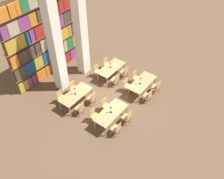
% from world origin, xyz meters
% --- Properties ---
extents(ground_plane, '(40.00, 40.00, 0.00)m').
position_xyz_m(ground_plane, '(0.00, 0.00, 0.00)').
color(ground_plane, brown).
extents(bookshelf_bank, '(6.24, 0.35, 5.50)m').
position_xyz_m(bookshelf_bank, '(-0.01, 4.56, 2.67)').
color(bookshelf_bank, brown).
rests_on(bookshelf_bank, ground_plane).
extents(pillar_left, '(0.61, 0.61, 6.00)m').
position_xyz_m(pillar_left, '(-1.02, 2.98, 3.00)').
color(pillar_left, silver).
rests_on(pillar_left, ground_plane).
extents(pillar_center, '(0.61, 0.61, 6.00)m').
position_xyz_m(pillar_center, '(1.02, 2.98, 3.00)').
color(pillar_center, silver).
rests_on(pillar_center, ground_plane).
extents(reading_table_0, '(1.98, 0.89, 0.76)m').
position_xyz_m(reading_table_0, '(-1.50, -1.18, 0.67)').
color(reading_table_0, tan).
rests_on(reading_table_0, ground_plane).
extents(chair_0, '(0.42, 0.40, 0.87)m').
position_xyz_m(chair_0, '(-2.00, -1.90, 0.47)').
color(chair_0, tan).
rests_on(chair_0, ground_plane).
extents(chair_1, '(0.42, 0.40, 0.87)m').
position_xyz_m(chair_1, '(-2.00, -0.45, 0.47)').
color(chair_1, tan).
rests_on(chair_1, ground_plane).
extents(chair_2, '(0.42, 0.40, 0.87)m').
position_xyz_m(chair_2, '(-1.04, -1.90, 0.47)').
color(chair_2, tan).
rests_on(chair_2, ground_plane).
extents(chair_3, '(0.42, 0.40, 0.87)m').
position_xyz_m(chair_3, '(-1.04, -0.45, 0.47)').
color(chair_3, tan).
rests_on(chair_3, ground_plane).
extents(desk_lamp_0, '(0.14, 0.14, 0.41)m').
position_xyz_m(desk_lamp_0, '(-1.51, -1.17, 1.03)').
color(desk_lamp_0, '#232328').
rests_on(desk_lamp_0, reading_table_0).
extents(reading_table_1, '(1.98, 0.89, 0.76)m').
position_xyz_m(reading_table_1, '(1.53, -1.22, 0.67)').
color(reading_table_1, tan).
rests_on(reading_table_1, ground_plane).
extents(chair_4, '(0.42, 0.40, 0.87)m').
position_xyz_m(chair_4, '(1.02, -1.94, 0.47)').
color(chair_4, tan).
rests_on(chair_4, ground_plane).
extents(chair_5, '(0.42, 0.40, 0.87)m').
position_xyz_m(chair_5, '(1.02, -0.49, 0.47)').
color(chair_5, tan).
rests_on(chair_5, ground_plane).
extents(chair_6, '(0.42, 0.40, 0.87)m').
position_xyz_m(chair_6, '(1.99, -1.94, 0.47)').
color(chair_6, tan).
rests_on(chair_6, ground_plane).
extents(chair_7, '(0.42, 0.40, 0.87)m').
position_xyz_m(chair_7, '(1.99, -0.49, 0.47)').
color(chair_7, tan).
rests_on(chair_7, ground_plane).
extents(desk_lamp_1, '(0.14, 0.14, 0.46)m').
position_xyz_m(desk_lamp_1, '(1.32, -1.18, 1.06)').
color(desk_lamp_1, '#232328').
rests_on(desk_lamp_1, reading_table_1).
extents(reading_table_2, '(1.98, 0.89, 0.76)m').
position_xyz_m(reading_table_2, '(-1.59, 1.24, 0.67)').
color(reading_table_2, tan).
rests_on(reading_table_2, ground_plane).
extents(chair_8, '(0.42, 0.40, 0.87)m').
position_xyz_m(chair_8, '(-2.06, 0.51, 0.47)').
color(chair_8, tan).
rests_on(chair_8, ground_plane).
extents(chair_9, '(0.42, 0.40, 0.87)m').
position_xyz_m(chair_9, '(-2.06, 1.97, 0.47)').
color(chair_9, tan).
rests_on(chair_9, ground_plane).
extents(chair_10, '(0.42, 0.40, 0.87)m').
position_xyz_m(chair_10, '(-1.07, 0.51, 0.47)').
color(chair_10, tan).
rests_on(chair_10, ground_plane).
extents(chair_11, '(0.42, 0.40, 0.87)m').
position_xyz_m(chair_11, '(-1.07, 1.97, 0.47)').
color(chair_11, tan).
rests_on(chair_11, ground_plane).
extents(desk_lamp_2, '(0.14, 0.14, 0.47)m').
position_xyz_m(desk_lamp_2, '(-1.59, 1.27, 1.07)').
color(desk_lamp_2, '#232328').
rests_on(desk_lamp_2, reading_table_2).
extents(reading_table_3, '(1.98, 0.89, 0.76)m').
position_xyz_m(reading_table_3, '(1.55, 1.11, 0.67)').
color(reading_table_3, tan).
rests_on(reading_table_3, ground_plane).
extents(chair_12, '(0.42, 0.40, 0.87)m').
position_xyz_m(chair_12, '(1.04, 0.38, 0.47)').
color(chair_12, tan).
rests_on(chair_12, ground_plane).
extents(chair_13, '(0.42, 0.40, 0.87)m').
position_xyz_m(chair_13, '(1.04, 1.84, 0.47)').
color(chair_13, tan).
rests_on(chair_13, ground_plane).
extents(chair_14, '(0.42, 0.40, 0.87)m').
position_xyz_m(chair_14, '(2.02, 0.38, 0.47)').
color(chair_14, tan).
rests_on(chair_14, ground_plane).
extents(chair_15, '(0.42, 0.40, 0.87)m').
position_xyz_m(chair_15, '(2.02, 1.84, 0.47)').
color(chair_15, tan).
rests_on(chair_15, ground_plane).
extents(desk_lamp_3, '(0.14, 0.14, 0.39)m').
position_xyz_m(desk_lamp_3, '(1.53, 1.15, 1.02)').
color(desk_lamp_3, '#232328').
rests_on(desk_lamp_3, reading_table_3).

